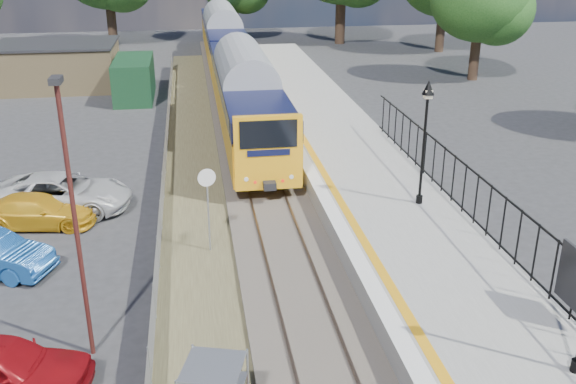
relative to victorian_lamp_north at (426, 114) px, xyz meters
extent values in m
plane|color=#2D2D30|center=(-5.30, -6.00, -4.30)|extent=(120.00, 120.00, 0.00)
cube|color=#473F38|center=(-5.30, 4.00, -4.20)|extent=(3.40, 80.00, 0.20)
cube|color=#4C472D|center=(-8.20, 2.00, -4.27)|extent=(2.60, 70.00, 0.06)
cube|color=brown|center=(-6.02, 4.00, -4.08)|extent=(0.07, 80.00, 0.14)
cube|color=brown|center=(-4.58, 4.00, -4.08)|extent=(0.07, 80.00, 0.14)
cube|color=gray|center=(-1.10, 2.00, -3.85)|extent=(5.00, 70.00, 0.90)
cube|color=silver|center=(-3.35, 2.00, -3.39)|extent=(0.50, 70.00, 0.01)
cube|color=orange|center=(-2.85, 2.00, -3.39)|extent=(0.30, 70.00, 0.01)
cylinder|color=black|center=(0.20, -10.00, -3.25)|extent=(0.24, 0.24, 0.30)
cylinder|color=black|center=(0.00, 0.00, -3.25)|extent=(0.24, 0.24, 0.30)
cylinder|color=black|center=(0.00, 0.00, -1.40)|extent=(0.10, 0.10, 3.70)
cube|color=black|center=(0.00, 0.00, 0.55)|extent=(0.08, 0.08, 0.30)
cube|color=beige|center=(0.00, 0.00, 0.72)|extent=(0.26, 0.26, 0.30)
cone|color=black|center=(0.00, 0.00, 0.95)|extent=(0.44, 0.44, 0.50)
cube|color=black|center=(1.25, -3.50, -1.65)|extent=(0.05, 26.00, 0.05)
cube|color=black|center=(1.20, -8.00, -2.20)|extent=(0.08, 1.40, 1.60)
cube|color=#9F865A|center=(-17.30, 26.00, -2.80)|extent=(8.00, 6.00, 3.00)
cube|color=black|center=(-17.30, 26.00, -1.25)|extent=(8.20, 6.20, 0.15)
cube|color=#153B1D|center=(-11.80, 22.00, -3.00)|extent=(2.40, 6.00, 2.60)
cylinder|color=#332319|center=(-15.30, 44.00, -2.37)|extent=(0.88, 0.88, 3.85)
cylinder|color=#332319|center=(-3.30, 46.00, -2.72)|extent=(0.72, 0.72, 3.15)
cylinder|color=#332319|center=(6.70, 42.00, -2.20)|extent=(0.96, 0.96, 4.20)
cylinder|color=#332319|center=(14.70, 36.00, -2.55)|extent=(0.80, 0.80, 3.50)
cylinder|color=#332319|center=(12.70, 24.00, -2.72)|extent=(0.72, 0.72, 3.15)
cube|color=orange|center=(-5.30, 12.75, -2.61)|extent=(2.80, 20.00, 1.90)
cube|color=black|center=(-5.30, 12.75, -1.31)|extent=(2.82, 20.00, 0.90)
cube|color=black|center=(-5.30, 12.75, -1.31)|extent=(2.82, 18.00, 0.70)
cube|color=black|center=(-5.30, 12.75, -3.79)|extent=(2.00, 18.00, 0.45)
cube|color=orange|center=(-5.30, 33.35, -2.61)|extent=(2.80, 20.00, 1.90)
cube|color=black|center=(-5.30, 33.35, -1.31)|extent=(2.82, 20.00, 0.90)
cube|color=black|center=(-5.30, 33.35, -1.31)|extent=(2.82, 18.00, 0.70)
cube|color=black|center=(-5.30, 33.35, -3.79)|extent=(2.00, 18.00, 0.45)
cube|color=black|center=(-5.30, 2.54, -1.26)|extent=(2.24, 0.04, 1.10)
cylinder|color=#999EA3|center=(-7.80, -1.01, -2.92)|extent=(0.06, 0.06, 2.75)
cylinder|color=silver|center=(-7.80, -1.06, -1.55)|extent=(0.61, 0.17, 0.62)
cylinder|color=#491C18|center=(-11.08, -6.32, -0.72)|extent=(0.12, 0.12, 7.17)
cube|color=black|center=(-11.08, -6.32, 2.92)|extent=(0.25, 0.50, 0.15)
imported|color=gold|center=(-14.04, 2.07, -3.69)|extent=(4.38, 2.20, 1.22)
imported|color=silver|center=(-13.38, 3.43, -3.56)|extent=(5.68, 3.33, 1.48)
camera|label=1|loc=(-8.14, -20.93, 5.94)|focal=40.00mm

